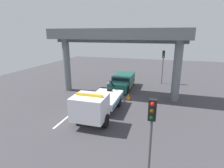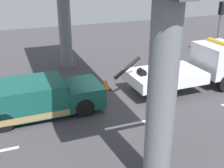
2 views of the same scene
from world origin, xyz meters
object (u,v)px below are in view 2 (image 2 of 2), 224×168
towed_van_green (38,98)px  traffic_cone_orange (106,84)px  traffic_light_far (221,17)px  tow_truck_white (196,67)px

towed_van_green → traffic_cone_orange: 4.08m
towed_van_green → traffic_light_far: 14.50m
tow_truck_white → traffic_light_far: traffic_light_far is taller
tow_truck_white → towed_van_green: tow_truck_white is taller
tow_truck_white → towed_van_green: size_ratio=1.39×
towed_van_green → traffic_light_far: bearing=18.2°
tow_truck_white → traffic_light_far: 7.06m
traffic_light_far → traffic_cone_orange: 10.63m
tow_truck_white → traffic_cone_orange: 4.98m
tow_truck_white → towed_van_green: bearing=-179.9°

